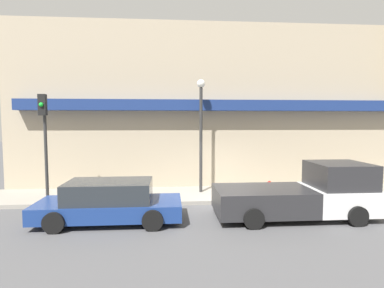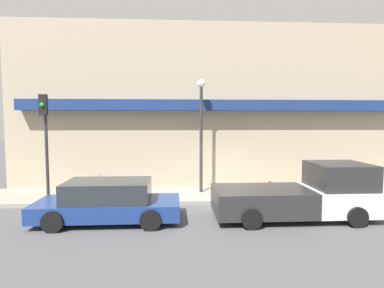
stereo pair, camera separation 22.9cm
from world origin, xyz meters
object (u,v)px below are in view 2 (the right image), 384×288
Objects in this scene: street_lamp at (201,121)px; traffic_light at (45,129)px; pickup_truck at (303,194)px; fire_hydrant at (270,188)px; parked_car at (108,202)px.

street_lamp is 1.19× the size of traffic_light.
pickup_truck is 1.29× the size of traffic_light.
fire_hydrant is 0.12× the size of street_lamp.
pickup_truck is 5.28m from street_lamp.
pickup_truck is 2.65m from fire_hydrant.
traffic_light is (-9.44, 2.04, 2.20)m from pickup_truck.
street_lamp is at bearing 46.69° from parked_car.
street_lamp reaches higher than traffic_light.
street_lamp is at bearing 135.87° from pickup_truck.
parked_car is at bearing -157.47° from fire_hydrant.
pickup_truck reaches higher than fire_hydrant.
parked_car is at bearing -35.81° from traffic_light.
parked_car reaches higher than fire_hydrant.
traffic_light is at bearing -168.37° from street_lamp.
street_lamp reaches higher than fire_hydrant.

